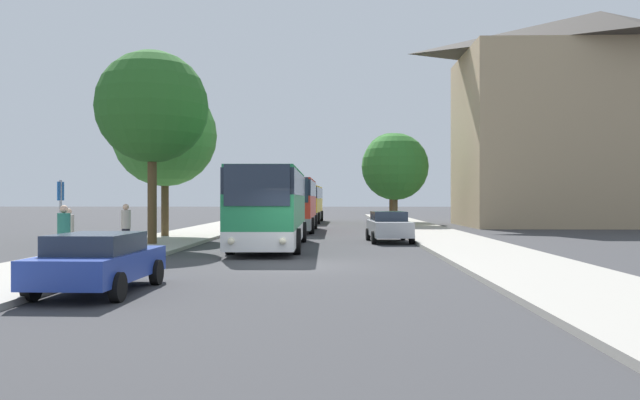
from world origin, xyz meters
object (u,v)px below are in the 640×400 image
(pedestrian_walking_back, at_px, (68,233))
(tree_right_near, at_px, (395,167))
(bus_middle, at_px, (295,204))
(tree_right_mid, at_px, (392,160))
(bus_front, at_px, (271,207))
(parked_car_left_curb, at_px, (99,261))
(bus_stop_sign, at_px, (61,211))
(pedestrian_waiting_far, at_px, (64,236))
(bus_rear, at_px, (306,203))
(pedestrian_waiting_near, at_px, (126,227))
(tree_left_near, at_px, (165,135))
(tree_left_far, at_px, (152,107))
(parked_car_right_near, at_px, (389,226))

(pedestrian_walking_back, xyz_separation_m, tree_right_near, (13.56, 26.77, 3.60))
(bus_middle, height_order, tree_right_mid, tree_right_mid)
(bus_front, height_order, pedestrian_walking_back, bus_front)
(parked_car_left_curb, bearing_deg, tree_right_near, 74.70)
(bus_middle, height_order, parked_car_left_curb, bus_middle)
(bus_stop_sign, relative_size, pedestrian_waiting_far, 1.44)
(bus_rear, xyz_separation_m, pedestrian_walking_back, (-6.35, -34.75, -0.76))
(bus_rear, relative_size, tree_right_mid, 1.36)
(bus_stop_sign, bearing_deg, pedestrian_waiting_near, 76.55)
(bus_stop_sign, relative_size, tree_left_near, 0.32)
(tree_left_far, xyz_separation_m, tree_right_near, (12.62, 20.36, -1.59))
(bus_middle, bearing_deg, parked_car_right_near, -62.03)
(bus_stop_sign, distance_m, tree_right_near, 31.07)
(bus_front, xyz_separation_m, parked_car_left_curb, (-2.54, -13.07, -1.07))
(pedestrian_waiting_near, bearing_deg, parked_car_left_curb, -157.53)
(pedestrian_waiting_far, height_order, tree_left_far, tree_left_far)
(bus_middle, xyz_separation_m, tree_left_near, (-6.46, -7.53, 3.73))
(bus_middle, bearing_deg, tree_left_near, -130.63)
(bus_rear, distance_m, tree_left_far, 29.19)
(pedestrian_waiting_near, bearing_deg, pedestrian_walking_back, 162.90)
(bus_middle, bearing_deg, bus_rear, 90.03)
(pedestrian_waiting_far, xyz_separation_m, tree_right_near, (12.41, 29.74, 3.52))
(tree_right_near, bearing_deg, bus_rear, 132.10)
(bus_stop_sign, distance_m, pedestrian_walking_back, 1.40)
(bus_rear, relative_size, parked_car_right_near, 2.40)
(parked_car_left_curb, height_order, tree_right_near, tree_right_near)
(tree_right_mid, bearing_deg, pedestrian_walking_back, -112.18)
(bus_middle, distance_m, parked_car_left_curb, 26.80)
(pedestrian_waiting_near, relative_size, tree_left_far, 0.21)
(bus_front, distance_m, parked_car_left_curb, 13.36)
(parked_car_right_near, relative_size, tree_left_far, 0.52)
(bus_front, xyz_separation_m, pedestrian_waiting_far, (-5.08, -9.13, -0.73))
(parked_car_right_near, relative_size, pedestrian_walking_back, 2.68)
(tree_right_mid, bearing_deg, parked_car_left_curb, -104.00)
(tree_right_near, bearing_deg, pedestrian_walking_back, -116.87)
(tree_left_near, xyz_separation_m, tree_left_far, (1.04, -5.80, 0.64))
(parked_car_left_curb, relative_size, tree_right_near, 0.60)
(bus_rear, relative_size, tree_left_near, 1.30)
(bus_rear, height_order, parked_car_left_curb, bus_rear)
(parked_car_right_near, bearing_deg, pedestrian_waiting_far, 47.74)
(pedestrian_waiting_far, bearing_deg, tree_right_near, -162.72)
(tree_right_near, bearing_deg, pedestrian_waiting_near, -117.13)
(bus_middle, relative_size, pedestrian_waiting_far, 5.71)
(pedestrian_walking_back, distance_m, tree_left_far, 8.31)
(bus_rear, bearing_deg, parked_car_right_near, -76.79)
(parked_car_right_near, relative_size, pedestrian_waiting_far, 2.47)
(parked_car_right_near, distance_m, pedestrian_waiting_near, 12.83)
(pedestrian_waiting_near, height_order, tree_right_near, tree_right_near)
(pedestrian_waiting_far, height_order, pedestrian_walking_back, pedestrian_waiting_far)
(tree_left_far, bearing_deg, pedestrian_waiting_near, -87.56)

